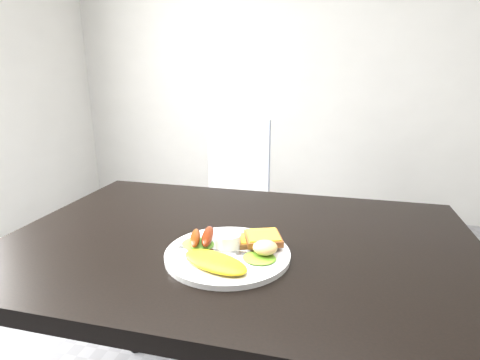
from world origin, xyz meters
TOP-DOWN VIEW (x-y plane):
  - room_back_panel at (0.00, 2.25)m, footprint 4.00×0.04m
  - dining_table at (0.00, 0.00)m, footprint 1.20×0.80m
  - dining_chair at (-0.32, 1.08)m, footprint 0.41×0.41m
  - person at (-0.02, 0.78)m, footprint 0.56×0.37m
  - plate at (-0.00, -0.11)m, footprint 0.29×0.29m
  - lettuce_left at (-0.08, -0.09)m, footprint 0.10×0.10m
  - lettuce_right at (0.08, -0.13)m, footprint 0.08×0.07m
  - omelette at (-0.01, -0.18)m, footprint 0.18×0.13m
  - sausage_a at (-0.08, -0.10)m, footprint 0.05×0.10m
  - sausage_b at (-0.06, -0.08)m, footprint 0.05×0.11m
  - ramekin at (-0.01, -0.09)m, footprint 0.08×0.08m
  - toast_a at (0.04, -0.05)m, footprint 0.09×0.09m
  - toast_b at (0.07, -0.06)m, footprint 0.11×0.11m
  - potato_salad at (0.09, -0.11)m, footprint 0.07×0.07m
  - fork at (-0.05, -0.12)m, footprint 0.14×0.02m

SIDE VIEW (x-z plane):
  - dining_chair at x=-0.32m, z-range 0.43..0.47m
  - dining_table at x=0.00m, z-range 0.71..0.75m
  - plate at x=0.00m, z-range 0.75..0.76m
  - fork at x=-0.05m, z-range 0.76..0.77m
  - lettuce_right at x=0.08m, z-range 0.76..0.77m
  - lettuce_left at x=-0.08m, z-range 0.76..0.77m
  - toast_a at x=0.04m, z-range 0.76..0.77m
  - omelette at x=-0.01m, z-range 0.76..0.78m
  - person at x=-0.02m, z-range 0.00..1.55m
  - ramekin at x=-0.01m, z-range 0.76..0.80m
  - toast_b at x=0.07m, z-range 0.77..0.79m
  - sausage_a at x=-0.08m, z-range 0.77..0.79m
  - sausage_b at x=-0.06m, z-range 0.77..0.80m
  - potato_salad at x=0.09m, z-range 0.77..0.80m
  - room_back_panel at x=0.00m, z-range 0.00..2.70m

